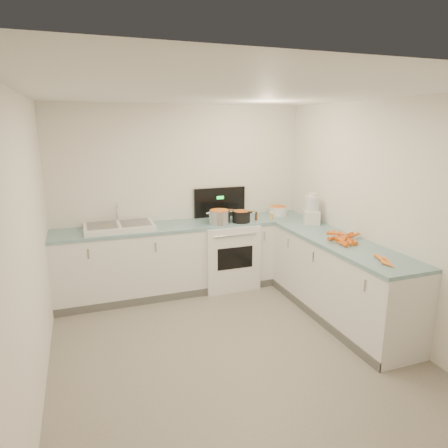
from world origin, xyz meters
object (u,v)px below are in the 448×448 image
object	(u,v)px
steel_pot	(219,218)
food_processor	(312,211)
stove	(227,253)
sink	(119,227)
mixing_bowl	(278,211)
spice_jar	(271,216)
black_pot	(241,217)
extract_bottle	(256,217)

from	to	relation	value
steel_pot	food_processor	bearing A→B (deg)	-18.45
stove	sink	size ratio (longest dim) A/B	1.58
mixing_bowl	spice_jar	size ratio (longest dim) A/B	3.00
steel_pot	spice_jar	world-z (taller)	steel_pot
sink	black_pot	size ratio (longest dim) A/B	3.53
mixing_bowl	extract_bottle	bearing A→B (deg)	-155.75
stove	mixing_bowl	world-z (taller)	stove
steel_pot	spice_jar	size ratio (longest dim) A/B	3.07
steel_pot	food_processor	world-z (taller)	food_processor
stove	sink	world-z (taller)	stove
extract_bottle	food_processor	size ratio (longest dim) A/B	0.24
black_pot	extract_bottle	distance (m)	0.24
stove	food_processor	distance (m)	1.32
mixing_bowl	food_processor	size ratio (longest dim) A/B	0.67
stove	sink	bearing A→B (deg)	179.38
black_pot	extract_bottle	xyz separation A→B (m)	(0.24, 0.03, -0.02)
mixing_bowl	extract_bottle	xyz separation A→B (m)	(-0.44, -0.20, -0.02)
stove	black_pot	size ratio (longest dim) A/B	5.59
stove	extract_bottle	size ratio (longest dim) A/B	13.99
black_pot	spice_jar	distance (m)	0.46
mixing_bowl	extract_bottle	size ratio (longest dim) A/B	2.86
spice_jar	food_processor	size ratio (longest dim) A/B	0.22
sink	food_processor	bearing A→B (deg)	-12.62
steel_pot	extract_bottle	distance (m)	0.55
sink	extract_bottle	bearing A→B (deg)	-4.14
steel_pot	stove	bearing A→B (deg)	43.09
steel_pot	spice_jar	bearing A→B (deg)	-0.11
mixing_bowl	stove	bearing A→B (deg)	-174.61
steel_pot	black_pot	distance (m)	0.31
stove	steel_pot	bearing A→B (deg)	-136.91
stove	steel_pot	distance (m)	0.59
steel_pot	food_processor	distance (m)	1.24
steel_pot	sink	bearing A→B (deg)	172.90
mixing_bowl	food_processor	distance (m)	0.65
spice_jar	steel_pot	bearing A→B (deg)	179.89
black_pot	sink	bearing A→B (deg)	174.17
sink	extract_bottle	distance (m)	1.85
black_pot	extract_bottle	world-z (taller)	black_pot
stove	steel_pot	size ratio (longest dim) A/B	4.78
mixing_bowl	sink	bearing A→B (deg)	-178.43
sink	steel_pot	bearing A→B (deg)	-7.10
stove	mixing_bowl	bearing A→B (deg)	5.39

